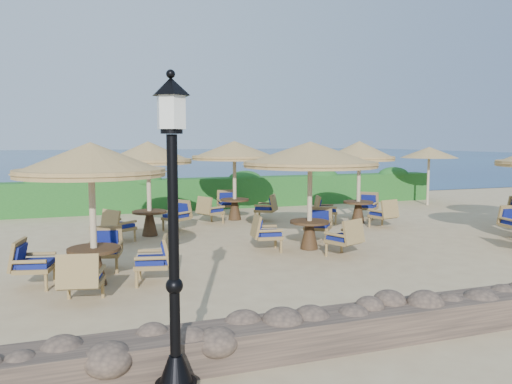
% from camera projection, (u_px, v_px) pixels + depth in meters
% --- Properties ---
extents(ground, '(120.00, 120.00, 0.00)m').
position_uv_depth(ground, '(311.00, 242.00, 13.21)').
color(ground, tan).
rests_on(ground, ground).
extents(sea, '(160.00, 160.00, 0.00)m').
position_uv_depth(sea, '(120.00, 157.00, 78.95)').
color(sea, navy).
rests_on(sea, ground).
extents(hedge, '(18.00, 0.90, 1.20)m').
position_uv_depth(hedge, '(233.00, 192.00, 19.91)').
color(hedge, '#1A511B').
rests_on(hedge, ground).
extents(stone_wall, '(15.00, 0.65, 0.44)m').
position_uv_depth(stone_wall, '(492.00, 308.00, 7.37)').
color(stone_wall, brown).
rests_on(stone_wall, ground).
extents(lamp_post, '(0.44, 0.44, 3.31)m').
position_uv_depth(lamp_post, '(174.00, 252.00, 5.09)').
color(lamp_post, black).
rests_on(lamp_post, ground).
extents(extra_parasol, '(2.30, 2.30, 2.41)m').
position_uv_depth(extra_parasol, '(429.00, 153.00, 20.42)').
color(extra_parasol, '#CDB690').
rests_on(extra_parasol, ground).
extents(cafe_set_0, '(2.88, 2.88, 2.65)m').
position_uv_depth(cafe_set_0, '(92.00, 189.00, 9.09)').
color(cafe_set_0, '#CDB690').
rests_on(cafe_set_0, ground).
extents(cafe_set_1, '(3.31, 3.31, 2.65)m').
position_uv_depth(cafe_set_1, '(310.00, 168.00, 12.14)').
color(cafe_set_1, '#CDB690').
rests_on(cafe_set_1, ground).
extents(cafe_set_3, '(2.68, 2.44, 2.65)m').
position_uv_depth(cafe_set_3, '(148.00, 167.00, 13.85)').
color(cafe_set_3, '#CDB690').
rests_on(cafe_set_3, ground).
extents(cafe_set_4, '(2.88, 2.88, 2.65)m').
position_uv_depth(cafe_set_4, '(234.00, 163.00, 16.65)').
color(cafe_set_4, '#CDB690').
rests_on(cafe_set_4, ground).
extents(cafe_set_5, '(2.70, 2.66, 2.65)m').
position_uv_depth(cafe_set_5, '(359.00, 169.00, 16.02)').
color(cafe_set_5, '#CDB690').
rests_on(cafe_set_5, ground).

